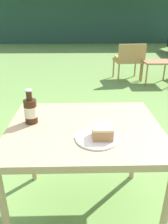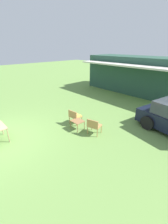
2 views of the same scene
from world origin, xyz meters
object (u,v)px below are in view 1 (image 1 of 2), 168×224
Objects in this scene: wicker_chair_cushioned at (129,58)px; garden_side_table at (157,64)px; cola_bottle_near at (31,110)px; patio_table at (84,136)px; cake_on_plate at (100,135)px.

wicker_chair_cushioned is 0.59m from garden_side_table.
wicker_chair_cushioned is at bearing 68.19° from cola_bottle_near.
patio_table is 4.28× the size of cola_bottle_near.
patio_table is 0.36m from cola_bottle_near.
patio_table is (-1.04, -3.47, 0.16)m from wicker_chair_cushioned.
cake_on_plate is at bearing -61.74° from patio_table.
cake_on_plate reaches higher than garden_side_table.
wicker_chair_cushioned is at bearing 75.21° from cake_on_plate.
cake_on_plate reaches higher than patio_table.
cola_bottle_near is (-1.88, -3.15, 0.37)m from garden_side_table.
patio_table is 0.19m from cake_on_plate.
garden_side_table is at bearing 59.10° from cola_bottle_near.
cake_on_plate is (-1.47, -3.36, 0.31)m from garden_side_table.
patio_table is at bearing -10.62° from cola_bottle_near.
patio_table is (-1.55, -3.21, 0.22)m from garden_side_table.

